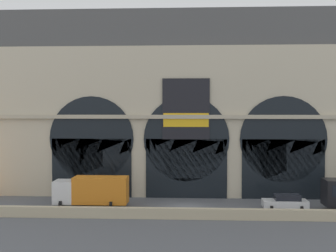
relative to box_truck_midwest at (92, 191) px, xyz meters
name	(u,v)px	position (x,y,z in m)	size (l,w,h in m)	color
ground_plane	(185,207)	(9.53, 0.43, -1.70)	(200.00, 200.00, 0.00)	#54565B
quay_parapet_wall	(184,214)	(9.53, -4.60, -1.20)	(90.00, 0.70, 0.99)	#BCAD8C
station_building	(187,106)	(9.56, 7.78, 8.68)	(45.18, 5.12, 21.42)	beige
box_truck_midwest	(92,191)	(0.00, 0.00, 0.00)	(7.50, 2.91, 3.12)	white
car_mideast	(285,202)	(19.49, -0.26, -0.90)	(4.40, 2.22, 1.55)	white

